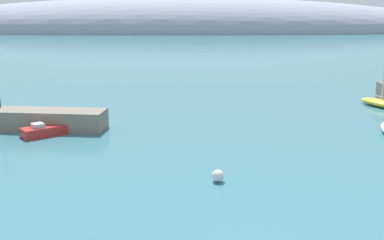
% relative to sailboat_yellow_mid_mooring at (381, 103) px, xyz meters
% --- Properties ---
extents(distant_ridge, '(315.92, 69.83, 36.79)m').
position_rel_sailboat_yellow_mid_mooring_xyz_m(distant_ridge, '(-27.57, 199.59, -0.51)').
color(distant_ridge, '#8E99AD').
rests_on(distant_ridge, ground).
extents(sailboat_yellow_mid_mooring, '(4.54, 6.74, 7.49)m').
position_rel_sailboat_yellow_mid_mooring_xyz_m(sailboat_yellow_mid_mooring, '(0.00, 0.00, 0.00)').
color(sailboat_yellow_mid_mooring, yellow).
rests_on(sailboat_yellow_mid_mooring, water).
extents(motorboat_red_foreground, '(4.47, 4.03, 1.29)m').
position_rel_sailboat_yellow_mid_mooring_xyz_m(motorboat_red_foreground, '(-37.68, -12.65, -0.02)').
color(motorboat_red_foreground, red).
rests_on(motorboat_red_foreground, water).
extents(mooring_buoy_white, '(0.87, 0.87, 0.87)m').
position_rel_sailboat_yellow_mid_mooring_xyz_m(mooring_buoy_white, '(-22.02, -25.01, -0.08)').
color(mooring_buoy_white, silver).
rests_on(mooring_buoy_white, water).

